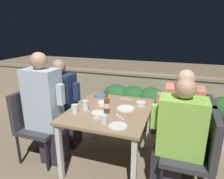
{
  "coord_description": "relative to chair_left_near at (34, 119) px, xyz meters",
  "views": [
    {
      "loc": [
        0.72,
        -2.01,
        1.62
      ],
      "look_at": [
        0.0,
        0.08,
        0.93
      ],
      "focal_mm": 32.0,
      "sensor_mm": 36.0,
      "label": 1
    }
  ],
  "objects": [
    {
      "name": "planter_hedge",
      "position": [
        0.99,
        1.23,
        -0.14
      ],
      "size": [
        1.06,
        0.47,
        0.71
      ],
      "color": "brown",
      "rests_on": "ground_plane"
    },
    {
      "name": "person_blue_shirt",
      "position": [
        0.2,
        0.0,
        0.16
      ],
      "size": [
        0.48,
        0.26,
        1.36
      ],
      "color": "#282833",
      "rests_on": "ground_plane"
    },
    {
      "name": "person_green_blouse",
      "position": [
        1.7,
        -0.02,
        0.07
      ],
      "size": [
        0.5,
        0.26,
        1.2
      ],
      "color": "#282833",
      "rests_on": "ground_plane"
    },
    {
      "name": "person_navy_jumper",
      "position": [
        0.19,
        0.39,
        0.09
      ],
      "size": [
        0.48,
        0.26,
        1.22
      ],
      "color": "#282833",
      "rests_on": "ground_plane"
    },
    {
      "name": "chair_left_far",
      "position": [
        -0.02,
        0.39,
        0.0
      ],
      "size": [
        0.47,
        0.47,
        0.89
      ],
      "color": "#333338",
      "rests_on": "ground_plane"
    },
    {
      "name": "fork_1",
      "position": [
        1.11,
        0.03,
        0.18
      ],
      "size": [
        0.14,
        0.13,
        0.01
      ],
      "color": "silver",
      "rests_on": "dining_table"
    },
    {
      "name": "fork_0",
      "position": [
        1.03,
        0.59,
        0.18
      ],
      "size": [
        0.17,
        0.04,
        0.01
      ],
      "color": "silver",
      "rests_on": "dining_table"
    },
    {
      "name": "ground_plane",
      "position": [
        0.94,
        0.19,
        -0.53
      ],
      "size": [
        16.0,
        16.0,
        0.0
      ],
      "primitive_type": "plane",
      "color": "#847056"
    },
    {
      "name": "plate_1",
      "position": [
        1.11,
        0.27,
        0.19
      ],
      "size": [
        0.2,
        0.2,
        0.01
      ],
      "color": "white",
      "rests_on": "dining_table"
    },
    {
      "name": "bowl_0",
      "position": [
        0.88,
        -0.03,
        0.21
      ],
      "size": [
        0.14,
        0.14,
        0.05
      ],
      "color": "silver",
      "rests_on": "dining_table"
    },
    {
      "name": "glass_cup_1",
      "position": [
        0.6,
        -0.01,
        0.23
      ],
      "size": [
        0.07,
        0.07,
        0.09
      ],
      "color": "silver",
      "rests_on": "dining_table"
    },
    {
      "name": "glass_cup_2",
      "position": [
        0.68,
        0.09,
        0.24
      ],
      "size": [
        0.07,
        0.07,
        0.11
      ],
      "color": "silver",
      "rests_on": "dining_table"
    },
    {
      "name": "bowl_3",
      "position": [
        1.26,
        0.44,
        0.2
      ],
      "size": [
        0.12,
        0.12,
        0.04
      ],
      "color": "beige",
      "rests_on": "dining_table"
    },
    {
      "name": "dining_table",
      "position": [
        0.94,
        0.19,
        0.1
      ],
      "size": [
        0.91,
        1.03,
        0.71
      ],
      "color": "#937556",
      "rests_on": "ground_plane"
    },
    {
      "name": "plate_0",
      "position": [
        1.16,
        -0.18,
        0.19
      ],
      "size": [
        0.18,
        0.18,
        0.01
      ],
      "color": "silver",
      "rests_on": "dining_table"
    },
    {
      "name": "potted_plant",
      "position": [
        2.29,
        1.06,
        -0.09
      ],
      "size": [
        0.41,
        0.41,
        0.72
      ],
      "color": "#B2A899",
      "rests_on": "ground_plane"
    },
    {
      "name": "person_coral_top",
      "position": [
        1.7,
        0.36,
        0.07
      ],
      "size": [
        0.48,
        0.26,
        1.2
      ],
      "color": "#282833",
      "rests_on": "ground_plane"
    },
    {
      "name": "parapet_wall",
      "position": [
        0.94,
        1.58,
        -0.1
      ],
      "size": [
        9.0,
        0.18,
        0.85
      ],
      "color": "gray",
      "rests_on": "ground_plane"
    },
    {
      "name": "glass_cup_0",
      "position": [
        1.0,
        -0.14,
        0.22
      ],
      "size": [
        0.07,
        0.07,
        0.08
      ],
      "color": "silver",
      "rests_on": "dining_table"
    },
    {
      "name": "bowl_1",
      "position": [
        0.81,
        0.31,
        0.2
      ],
      "size": [
        0.14,
        0.14,
        0.04
      ],
      "color": "silver",
      "rests_on": "dining_table"
    },
    {
      "name": "bowl_2",
      "position": [
        0.66,
        0.56,
        0.2
      ],
      "size": [
        0.15,
        0.15,
        0.04
      ],
      "color": "#4C709E",
      "rests_on": "dining_table"
    },
    {
      "name": "chair_right_near",
      "position": [
        1.91,
        -0.02,
        0.0
      ],
      "size": [
        0.47,
        0.47,
        0.89
      ],
      "color": "#333338",
      "rests_on": "ground_plane"
    },
    {
      "name": "chair_left_near",
      "position": [
        0.0,
        0.0,
        0.0
      ],
      "size": [
        0.47,
        0.47,
        0.89
      ],
      "color": "#333338",
      "rests_on": "ground_plane"
    },
    {
      "name": "chair_right_far",
      "position": [
        1.91,
        0.36,
        0.0
      ],
      "size": [
        0.47,
        0.47,
        0.89
      ],
      "color": "#333338",
      "rests_on": "ground_plane"
    },
    {
      "name": "beer_bottle",
      "position": [
        0.95,
        0.09,
        0.28
      ],
      "size": [
        0.06,
        0.06,
        0.26
      ],
      "color": "brown",
      "rests_on": "dining_table"
    }
  ]
}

